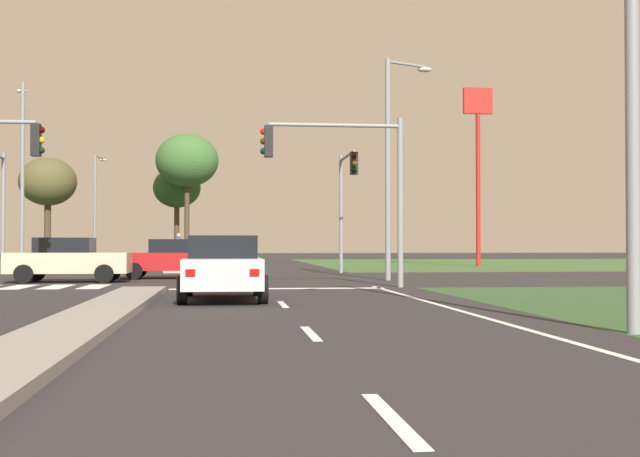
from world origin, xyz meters
The scene contains 25 objects.
ground_plane centered at (0.00, 30.00, 0.00)m, with size 200.00×200.00×0.00m, color #282628.
grass_verge_far_right centered at (25.50, 54.50, 0.00)m, with size 35.00×35.00×0.01m, color #385B2D.
median_island_near centered at (0.00, 11.00, 0.07)m, with size 1.20×22.00×0.14m, color gray.
median_island_far centered at (0.00, 55.00, 0.07)m, with size 1.20×36.00×0.14m, color gray.
lane_dash_near centered at (3.50, 4.46, 0.01)m, with size 0.14×2.00×0.01m, color silver.
lane_dash_second centered at (3.50, 10.46, 0.01)m, with size 0.14×2.00×0.01m, color silver.
lane_dash_third centered at (3.50, 16.46, 0.01)m, with size 0.14×2.00×0.01m, color silver.
edge_line_right centered at (6.85, 12.00, 0.01)m, with size 0.14×24.00×0.01m, color silver.
stop_bar_near centered at (3.80, 23.00, 0.01)m, with size 6.40×0.50×0.01m, color silver.
crosswalk_bar_third centered at (-4.10, 24.80, 0.01)m, with size 0.70×2.80×0.01m, color silver.
crosswalk_bar_fourth centered at (-2.95, 24.80, 0.01)m, with size 0.70×2.80×0.01m, color silver.
crosswalk_bar_fifth centered at (-1.80, 24.80, 0.01)m, with size 0.70×2.80×0.01m, color silver.
car_silver_near centered at (2.19, 18.14, 0.78)m, with size 1.98×4.62×1.52m.
car_red_third centered at (0.18, 31.03, 0.78)m, with size 4.15×2.07×1.52m.
car_beige_fourth centered at (-3.21, 28.16, 0.79)m, with size 4.18×2.05×1.56m.
traffic_signal_near_right centered at (5.96, 23.40, 3.60)m, with size 4.41×0.32×5.22m.
traffic_signal_far_right centered at (7.60, 35.05, 3.77)m, with size 0.32×4.30×5.50m.
street_lamp_second centered at (8.36, 28.45, 4.60)m, with size 1.96×1.01×8.19m.
street_lamp_third centered at (-8.23, 42.71, 5.39)m, with size 0.83×1.78×9.75m.
street_lamp_fourth centered at (-8.16, 66.73, 4.85)m, with size 0.70×2.51×8.56m.
pedestrian_at_median centered at (-0.21, 42.53, 1.22)m, with size 0.34×0.34×1.77m.
fastfood_pole_sign centered at (17.63, 47.68, 8.03)m, with size 1.80×0.40×10.95m.
treeline_second centered at (-10.57, 60.19, 5.83)m, with size 4.10×4.10×7.64m.
treeline_third centered at (-0.52, 58.69, 7.35)m, with size 4.51×4.51×9.32m.
treeline_fourth centered at (-1.43, 61.91, 5.58)m, with size 3.58×3.58×7.16m.
Camera 1 is at (2.26, -1.68, 1.31)m, focal length 46.62 mm.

